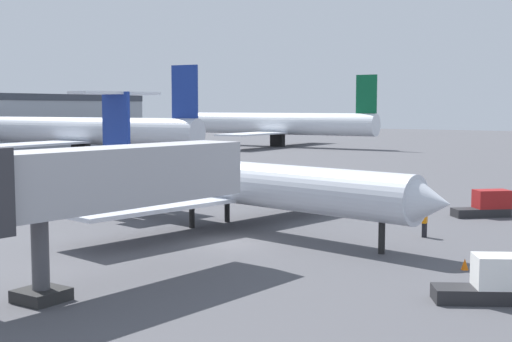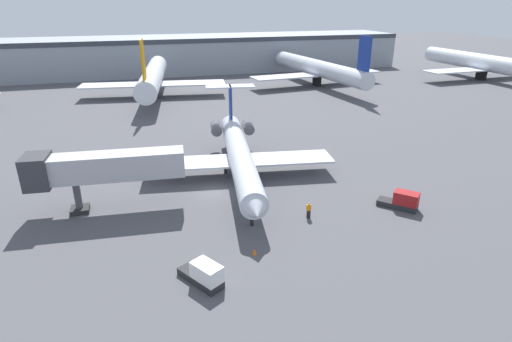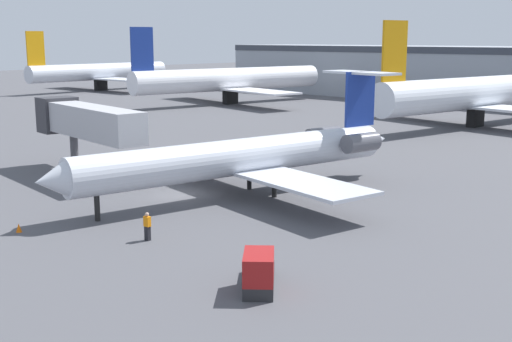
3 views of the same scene
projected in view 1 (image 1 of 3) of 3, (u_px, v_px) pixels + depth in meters
The scene contains 9 objects.
ground_plane at pixel (233, 244), 39.56m from camera, with size 400.00×400.00×0.10m, color #4C4C51.
regional_jet at pixel (221, 180), 44.56m from camera, with size 23.24×30.62×8.92m.
jet_bridge at pixel (83, 182), 28.88m from camera, with size 15.38×4.34×6.34m.
ground_crew_marshaller at pixel (425, 223), 41.17m from camera, with size 0.42×0.30×1.69m.
baggage_tug_lead at pixel (496, 282), 27.46m from camera, with size 3.25×4.15×1.90m.
baggage_tug_trailing at pixel (487, 205), 48.98m from camera, with size 3.73×3.90×1.90m.
traffic_cone_near at pixel (465, 264), 32.96m from camera, with size 0.36×0.36×0.55m.
parked_airliner_east_mid at pixel (81, 131), 100.00m from camera, with size 34.55×40.81×13.29m.
parked_airliner_east_end at pixel (278, 124), 135.41m from camera, with size 34.94×41.50×13.62m.
Camera 1 is at (-31.67, -22.81, 7.78)m, focal length 48.32 mm.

